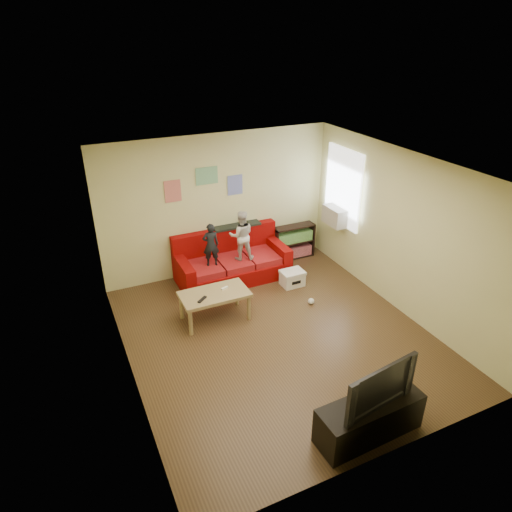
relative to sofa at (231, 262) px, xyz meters
name	(u,v)px	position (x,y,z in m)	size (l,w,h in m)	color
room_shell	(279,260)	(-0.07, -2.07, 1.04)	(4.52, 5.02, 2.72)	#4E361F
sofa	(231,262)	(0.00, 0.00, 0.00)	(2.11, 0.97, 0.93)	#830605
child_a	(211,245)	(-0.45, -0.17, 0.54)	(0.30, 0.20, 0.82)	black
child_b	(241,236)	(0.15, -0.17, 0.61)	(0.46, 0.36, 0.96)	beige
coffee_table	(215,297)	(-0.79, -1.21, 0.12)	(1.11, 0.61, 0.50)	#9A8353
remote	(202,299)	(-1.04, -1.33, 0.20)	(0.20, 0.05, 0.02)	black
game_controller	(225,288)	(-0.59, -1.16, 0.20)	(0.13, 0.04, 0.03)	white
bookshelf	(293,243)	(1.49, 0.23, 0.01)	(0.89, 0.27, 0.71)	black
window	(343,187)	(2.15, -0.42, 1.33)	(0.04, 1.08, 1.48)	white
ac_unit	(335,216)	(2.03, -0.42, 0.77)	(0.28, 0.55, 0.35)	#B7B2A3
artwork_left	(173,191)	(-0.92, 0.41, 1.44)	(0.30, 0.01, 0.40)	#D87266
artwork_center	(207,176)	(-0.27, 0.41, 1.64)	(0.42, 0.01, 0.32)	#72B27F
artwork_right	(235,185)	(0.28, 0.41, 1.39)	(0.30, 0.01, 0.38)	#727FCC
file_box	(292,278)	(0.91, -0.78, -0.16)	(0.43, 0.33, 0.30)	white
tv_stand	(369,418)	(0.02, -4.24, -0.07)	(1.31, 0.44, 0.49)	black
television	(375,383)	(0.02, -4.24, 0.48)	(1.03, 0.14, 0.59)	black
tissue	(311,301)	(0.90, -1.50, -0.26)	(0.11, 0.11, 0.11)	silver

